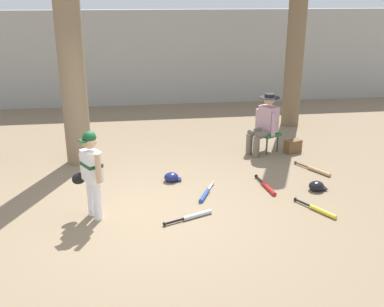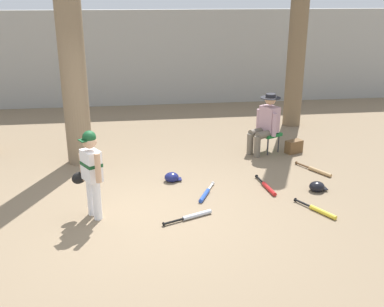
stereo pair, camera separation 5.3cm
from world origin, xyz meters
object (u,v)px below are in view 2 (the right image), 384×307
at_px(handbag_beside_stool, 294,147).
at_px(bat_red_barrel, 268,187).
at_px(seated_spectator, 266,122).
at_px(bat_aluminum_silver, 193,216).
at_px(bat_yellow_trainer, 320,211).
at_px(bat_blue_youth, 205,194).
at_px(batting_helmet_black, 317,187).
at_px(tree_near_player, 68,11).
at_px(folding_stool, 268,135).
at_px(young_ballplayer, 91,169).
at_px(tree_behind_spectator, 299,15).
at_px(batting_helmet_navy, 172,177).
at_px(bat_wood_tan, 317,171).

height_order(handbag_beside_stool, bat_red_barrel, handbag_beside_stool).
xyz_separation_m(seated_spectator, bat_aluminum_silver, (-1.80, -2.61, -0.61)).
height_order(bat_yellow_trainer, bat_aluminum_silver, same).
bearing_deg(handbag_beside_stool, seated_spectator, 171.32).
distance_m(bat_blue_youth, batting_helmet_black, 1.85).
bearing_deg(bat_yellow_trainer, tree_near_player, 144.52).
xyz_separation_m(folding_stool, bat_blue_youth, (-1.60, -1.94, -0.33)).
bearing_deg(seated_spectator, bat_red_barrel, -104.27).
distance_m(seated_spectator, handbag_beside_stool, 0.79).
xyz_separation_m(handbag_beside_stool, bat_red_barrel, (-1.04, -1.67, -0.10)).
distance_m(folding_stool, handbag_beside_stool, 0.57).
xyz_separation_m(bat_yellow_trainer, bat_aluminum_silver, (-1.88, 0.08, 0.00)).
xyz_separation_m(young_ballplayer, batting_helmet_black, (3.56, 0.43, -0.67)).
bearing_deg(tree_near_player, bat_red_barrel, -28.38).
bearing_deg(handbag_beside_stool, tree_near_player, 179.29).
relative_size(tree_behind_spectator, batting_helmet_navy, 19.44).
bearing_deg(bat_aluminum_silver, bat_blue_youth, 67.77).
bearing_deg(bat_aluminum_silver, tree_near_player, 125.59).
bearing_deg(bat_wood_tan, tree_near_player, 165.27).
bearing_deg(handbag_beside_stool, batting_helmet_black, -97.91).
distance_m(tree_behind_spectator, bat_yellow_trainer, 5.38).
height_order(tree_behind_spectator, seated_spectator, tree_behind_spectator).
height_order(folding_stool, bat_aluminum_silver, folding_stool).
xyz_separation_m(tree_near_player, young_ballplayer, (0.41, -2.32, -2.02)).
height_order(bat_yellow_trainer, batting_helmet_black, batting_helmet_black).
relative_size(young_ballplayer, folding_stool, 2.41).
height_order(tree_behind_spectator, folding_stool, tree_behind_spectator).
distance_m(folding_stool, bat_yellow_trainer, 2.75).
xyz_separation_m(bat_wood_tan, batting_helmet_navy, (-2.65, -0.06, 0.04)).
distance_m(young_ballplayer, handbag_beside_stool, 4.49).
relative_size(tree_near_player, bat_yellow_trainer, 8.95).
bearing_deg(folding_stool, handbag_beside_stool, -15.22).
distance_m(young_ballplayer, bat_red_barrel, 2.93).
relative_size(bat_wood_tan, batting_helmet_black, 2.47).
bearing_deg(batting_helmet_black, bat_aluminum_silver, -162.58).
bearing_deg(batting_helmet_black, young_ballplayer, -173.20).
bearing_deg(folding_stool, seated_spectator, -151.48).
bearing_deg(batting_helmet_navy, young_ballplayer, -137.39).
xyz_separation_m(young_ballplayer, bat_blue_youth, (1.72, 0.47, -0.71)).
height_order(tree_behind_spectator, handbag_beside_stool, tree_behind_spectator).
bearing_deg(bat_aluminum_silver, batting_helmet_black, 17.42).
xyz_separation_m(tree_behind_spectator, handbag_beside_stool, (-0.64, -1.99, -2.46)).
distance_m(seated_spectator, bat_aluminum_silver, 3.23).
bearing_deg(batting_helmet_navy, batting_helmet_black, -16.98).
xyz_separation_m(bat_blue_youth, bat_aluminum_silver, (-0.29, -0.72, 0.00)).
height_order(seated_spectator, bat_yellow_trainer, seated_spectator).
xyz_separation_m(young_ballplayer, batting_helmet_navy, (1.24, 1.14, -0.67)).
distance_m(young_ballplayer, folding_stool, 4.12).
distance_m(bat_red_barrel, batting_helmet_black, 0.80).
bearing_deg(bat_red_barrel, tree_behind_spectator, 65.34).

